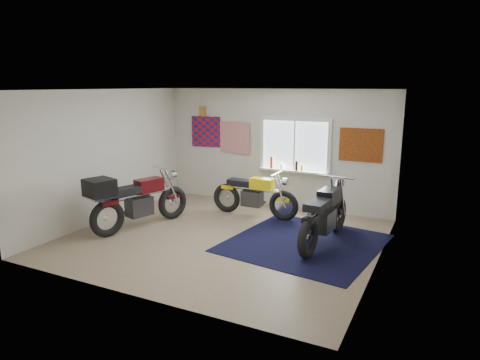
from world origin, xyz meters
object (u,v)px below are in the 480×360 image
at_px(black_chrome_bike, 324,217).
at_px(maroon_tourer, 133,200).
at_px(navy_rug, 304,243).
at_px(yellow_triumph, 254,196).

bearing_deg(black_chrome_bike, maroon_tourer, 108.29).
distance_m(black_chrome_bike, maroon_tourer, 3.66).
relative_size(navy_rug, yellow_triumph, 1.30).
xyz_separation_m(navy_rug, yellow_triumph, (-1.50, 1.10, 0.44)).
xyz_separation_m(black_chrome_bike, maroon_tourer, (-3.55, -0.88, 0.09)).
xyz_separation_m(navy_rug, black_chrome_bike, (0.31, 0.14, 0.49)).
height_order(navy_rug, yellow_triumph, yellow_triumph).
relative_size(yellow_triumph, maroon_tourer, 0.91).
bearing_deg(maroon_tourer, yellow_triumph, -26.45).
relative_size(yellow_triumph, black_chrome_bike, 0.90).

